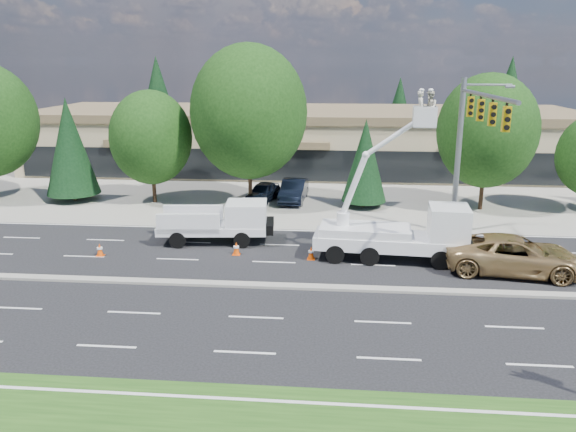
# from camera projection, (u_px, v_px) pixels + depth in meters

# --- Properties ---
(ground) EXTENTS (140.00, 140.00, 0.00)m
(ground) POSITION_uv_depth(u_px,v_px,m) (266.00, 287.00, 25.40)
(ground) COLOR black
(ground) RESTS_ON ground
(concrete_apron) EXTENTS (140.00, 22.00, 0.01)m
(concrete_apron) POSITION_uv_depth(u_px,v_px,m) (297.00, 190.00, 44.60)
(concrete_apron) COLOR gray
(concrete_apron) RESTS_ON ground
(road_median) EXTENTS (120.00, 0.55, 0.12)m
(road_median) POSITION_uv_depth(u_px,v_px,m) (266.00, 285.00, 25.38)
(road_median) COLOR gray
(road_median) RESTS_ON ground
(strip_mall) EXTENTS (50.40, 15.40, 5.50)m
(strip_mall) POSITION_uv_depth(u_px,v_px,m) (305.00, 138.00, 53.43)
(strip_mall) COLOR tan
(strip_mall) RESTS_ON ground
(tree_front_b) EXTENTS (3.77, 3.77, 7.43)m
(tree_front_b) POSITION_uv_depth(u_px,v_px,m) (70.00, 146.00, 40.09)
(tree_front_b) COLOR #332114
(tree_front_b) RESTS_ON ground
(tree_front_c) EXTENTS (5.76, 5.76, 7.99)m
(tree_front_c) POSITION_uv_depth(u_px,v_px,m) (151.00, 138.00, 39.40)
(tree_front_c) COLOR #332114
(tree_front_c) RESTS_ON ground
(tree_front_d) EXTENTS (8.01, 8.01, 11.11)m
(tree_front_d) POSITION_uv_depth(u_px,v_px,m) (249.00, 112.00, 38.32)
(tree_front_d) COLOR #332114
(tree_front_d) RESTS_ON ground
(tree_front_e) EXTENTS (3.10, 3.10, 6.11)m
(tree_front_e) POSITION_uv_depth(u_px,v_px,m) (365.00, 160.00, 38.51)
(tree_front_e) COLOR #332114
(tree_front_e) RESTS_ON ground
(tree_front_f) EXTENTS (6.62, 6.62, 9.19)m
(tree_front_f) POSITION_uv_depth(u_px,v_px,m) (487.00, 131.00, 37.28)
(tree_front_f) COLOR #332114
(tree_front_f) RESTS_ON ground
(tree_back_a) EXTENTS (5.34, 5.34, 10.52)m
(tree_back_a) POSITION_uv_depth(u_px,v_px,m) (158.00, 99.00, 65.74)
(tree_back_a) COLOR #332114
(tree_back_a) RESTS_ON ground
(tree_back_b) EXTENTS (5.12, 5.12, 10.08)m
(tree_back_b) POSITION_uv_depth(u_px,v_px,m) (277.00, 101.00, 64.63)
(tree_back_b) COLOR #332114
(tree_back_b) RESTS_ON ground
(tree_back_c) EXTENTS (4.15, 4.15, 8.17)m
(tree_back_c) POSITION_uv_depth(u_px,v_px,m) (399.00, 111.00, 63.72)
(tree_back_c) COLOR #332114
(tree_back_c) RESTS_ON ground
(tree_back_d) EXTENTS (5.31, 5.31, 10.47)m
(tree_back_d) POSITION_uv_depth(u_px,v_px,m) (509.00, 101.00, 62.38)
(tree_back_d) COLOR #332114
(tree_back_d) RESTS_ON ground
(signal_mast) EXTENTS (2.76, 10.16, 9.00)m
(signal_mast) POSITION_uv_depth(u_px,v_px,m) (469.00, 135.00, 29.71)
(signal_mast) COLOR gray
(signal_mast) RESTS_ON ground
(utility_pickup) EXTENTS (6.20, 2.80, 2.31)m
(utility_pickup) POSITION_uv_depth(u_px,v_px,m) (221.00, 226.00, 31.42)
(utility_pickup) COLOR white
(utility_pickup) RESTS_ON ground
(bucket_truck) EXTENTS (7.80, 2.97, 8.62)m
(bucket_truck) POSITION_uv_depth(u_px,v_px,m) (401.00, 227.00, 28.38)
(bucket_truck) COLOR white
(bucket_truck) RESTS_ON ground
(traffic_cone_a) EXTENTS (0.40, 0.40, 0.70)m
(traffic_cone_a) POSITION_uv_depth(u_px,v_px,m) (100.00, 250.00, 29.32)
(traffic_cone_a) COLOR #ED4B07
(traffic_cone_a) RESTS_ON ground
(traffic_cone_b) EXTENTS (0.40, 0.40, 0.70)m
(traffic_cone_b) POSITION_uv_depth(u_px,v_px,m) (236.00, 248.00, 29.53)
(traffic_cone_b) COLOR #ED4B07
(traffic_cone_b) RESTS_ON ground
(traffic_cone_c) EXTENTS (0.40, 0.40, 0.70)m
(traffic_cone_c) POSITION_uv_depth(u_px,v_px,m) (311.00, 253.00, 28.82)
(traffic_cone_c) COLOR #ED4B07
(traffic_cone_c) RESTS_ON ground
(traffic_cone_d) EXTENTS (0.40, 0.40, 0.70)m
(traffic_cone_d) POSITION_uv_depth(u_px,v_px,m) (439.00, 261.00, 27.70)
(traffic_cone_d) COLOR #ED4B07
(traffic_cone_d) RESTS_ON ground
(traffic_cone_e) EXTENTS (0.40, 0.40, 0.70)m
(traffic_cone_e) POSITION_uv_depth(u_px,v_px,m) (464.00, 259.00, 27.88)
(traffic_cone_e) COLOR #ED4B07
(traffic_cone_e) RESTS_ON ground
(minivan) EXTENTS (6.80, 3.82, 1.80)m
(minivan) POSITION_uv_depth(u_px,v_px,m) (515.00, 255.00, 26.87)
(minivan) COLOR #A68550
(minivan) RESTS_ON ground
(parked_car_west) EXTENTS (2.49, 4.27, 1.36)m
(parked_car_west) POSITION_uv_depth(u_px,v_px,m) (263.00, 192.00, 40.80)
(parked_car_west) COLOR black
(parked_car_west) RESTS_ON ground
(parked_car_east) EXTENTS (1.95, 4.90, 1.59)m
(parked_car_east) POSITION_uv_depth(u_px,v_px,m) (294.00, 191.00, 40.70)
(parked_car_east) COLOR black
(parked_car_east) RESTS_ON ground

